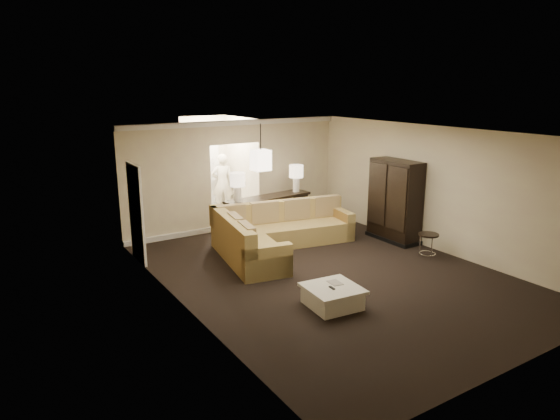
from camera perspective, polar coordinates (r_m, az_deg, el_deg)
ground at (r=10.08m, az=5.70°, el=-7.32°), size 8.00×8.00×0.00m
wall_back at (r=12.96m, az=-5.09°, el=4.02°), size 6.00×0.04×2.80m
wall_front at (r=7.10m, az=26.33°, el=-6.18°), size 6.00×0.04×2.80m
wall_left at (r=8.20m, az=-10.85°, el=-2.27°), size 0.04×8.00×2.80m
wall_right at (r=11.71m, az=17.54°, el=2.30°), size 0.04×8.00×2.80m
ceiling at (r=9.42m, az=6.12°, el=8.73°), size 6.00×8.00×0.02m
crown_molding at (r=12.75m, az=-5.12°, el=9.88°), size 6.00×0.10×0.12m
baseboard at (r=13.22m, az=-4.86°, el=-1.73°), size 6.00×0.10×0.12m
side_door at (r=10.87m, az=-16.10°, el=-0.39°), size 0.05×0.90×2.10m
foyer at (r=14.17m, az=-7.59°, el=4.42°), size 1.44×2.02×2.80m
sectional_sofa at (r=11.31m, az=-0.66°, el=-2.70°), size 3.68×2.76×0.99m
coffee_table at (r=8.66m, az=6.02°, el=-9.78°), size 0.96×0.96×0.37m
console_table at (r=12.70m, az=-1.34°, el=-0.07°), size 2.43×0.80×0.92m
armoire at (r=12.22m, az=12.97°, el=0.86°), size 0.58×1.36×1.95m
drink_table at (r=11.29m, az=16.58°, el=-3.37°), size 0.44×0.44×0.55m
table_lamp_left at (r=11.99m, az=-4.88°, el=3.15°), size 0.37×0.37×0.71m
table_lamp_right at (r=13.08m, az=1.86°, el=4.14°), size 0.37×0.37×0.71m
pendant_light at (r=11.74m, az=-2.22°, el=5.73°), size 0.38×0.38×1.09m
person at (r=14.62m, az=-6.59°, el=3.42°), size 0.83×0.71×1.93m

